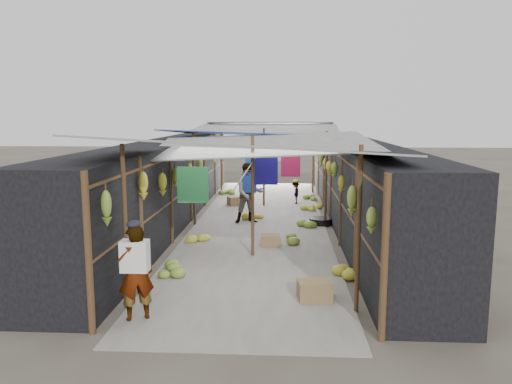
% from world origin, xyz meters
% --- Properties ---
extents(ground, '(80.00, 80.00, 0.00)m').
position_xyz_m(ground, '(0.00, 0.00, 0.00)').
color(ground, '#6B6356').
rests_on(ground, ground).
extents(aisle_slab, '(3.60, 16.00, 0.02)m').
position_xyz_m(aisle_slab, '(0.00, 6.50, 0.01)').
color(aisle_slab, '#9E998E').
rests_on(aisle_slab, ground).
extents(stall_left, '(1.40, 15.00, 2.30)m').
position_xyz_m(stall_left, '(-2.70, 6.50, 1.15)').
color(stall_left, black).
rests_on(stall_left, ground).
extents(stall_right, '(1.40, 15.00, 2.30)m').
position_xyz_m(stall_right, '(2.70, 6.50, 1.15)').
color(stall_right, black).
rests_on(stall_right, ground).
extents(crate_near, '(0.59, 0.49, 0.32)m').
position_xyz_m(crate_near, '(1.18, 0.46, 0.16)').
color(crate_near, '#98774D').
rests_on(crate_near, ground).
extents(crate_mid, '(0.47, 0.38, 0.27)m').
position_xyz_m(crate_mid, '(0.37, 3.85, 0.13)').
color(crate_mid, '#98774D').
rests_on(crate_mid, ground).
extents(crate_back, '(0.61, 0.57, 0.31)m').
position_xyz_m(crate_back, '(-0.96, 9.01, 0.16)').
color(crate_back, '#98774D').
rests_on(crate_back, ground).
extents(black_basin, '(0.64, 0.64, 0.19)m').
position_xyz_m(black_basin, '(1.70, 6.21, 0.10)').
color(black_basin, black).
rests_on(black_basin, ground).
extents(vendor_elderly, '(0.63, 0.55, 1.46)m').
position_xyz_m(vendor_elderly, '(-1.51, -0.50, 0.73)').
color(vendor_elderly, silver).
rests_on(vendor_elderly, ground).
extents(shopper_blue, '(0.98, 0.85, 1.70)m').
position_xyz_m(shopper_blue, '(-0.30, 6.33, 0.85)').
color(shopper_blue, '#1F479B').
rests_on(shopper_blue, ground).
extents(vendor_seated, '(0.31, 0.52, 0.78)m').
position_xyz_m(vendor_seated, '(1.07, 9.44, 0.39)').
color(vendor_seated, '#4E4844').
rests_on(vendor_seated, ground).
extents(market_canopy, '(5.62, 15.20, 2.77)m').
position_xyz_m(market_canopy, '(0.02, 6.83, 2.40)').
color(market_canopy, brown).
rests_on(market_canopy, ground).
extents(hanging_bananas, '(3.95, 14.31, 0.83)m').
position_xyz_m(hanging_bananas, '(-0.07, 6.33, 1.62)').
color(hanging_bananas, olive).
rests_on(hanging_bananas, ground).
extents(floor_bananas, '(3.95, 10.30, 0.36)m').
position_xyz_m(floor_bananas, '(0.07, 5.65, 0.16)').
color(floor_bananas, olive).
rests_on(floor_bananas, ground).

